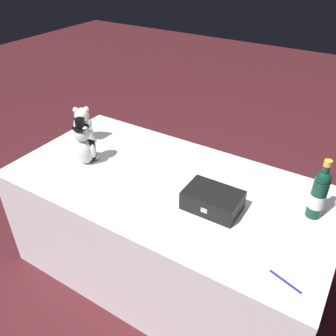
% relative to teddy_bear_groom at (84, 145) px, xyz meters
% --- Properties ---
extents(ground_plane, '(12.00, 12.00, 0.00)m').
position_rel_teddy_bear_groom_xyz_m(ground_plane, '(0.55, 0.09, -0.85)').
color(ground_plane, '#47191E').
extents(reception_table, '(1.88, 0.96, 0.73)m').
position_rel_teddy_bear_groom_xyz_m(reception_table, '(0.55, 0.09, -0.49)').
color(reception_table, white).
rests_on(reception_table, ground_plane).
extents(teddy_bear_groom, '(0.15, 0.14, 0.30)m').
position_rel_teddy_bear_groom_xyz_m(teddy_bear_groom, '(0.00, 0.00, 0.00)').
color(teddy_bear_groom, silver).
rests_on(teddy_bear_groom, reception_table).
extents(teddy_bear_bride, '(0.20, 0.21, 0.25)m').
position_rel_teddy_bear_groom_xyz_m(teddy_bear_bride, '(-0.20, 0.21, -0.01)').
color(teddy_bear_bride, white).
rests_on(teddy_bear_bride, reception_table).
extents(champagne_bottle, '(0.08, 0.08, 0.33)m').
position_rel_teddy_bear_groom_xyz_m(champagne_bottle, '(1.32, 0.24, 0.02)').
color(champagne_bottle, '#0F382A').
rests_on(champagne_bottle, reception_table).
extents(signing_pen, '(0.15, 0.06, 0.01)m').
position_rel_teddy_bear_groom_xyz_m(signing_pen, '(1.32, -0.25, -0.12)').
color(signing_pen, navy).
rests_on(signing_pen, reception_table).
extents(gift_case_black, '(0.29, 0.20, 0.10)m').
position_rel_teddy_bear_groom_xyz_m(gift_case_black, '(0.86, 0.02, -0.07)').
color(gift_case_black, black).
rests_on(gift_case_black, reception_table).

